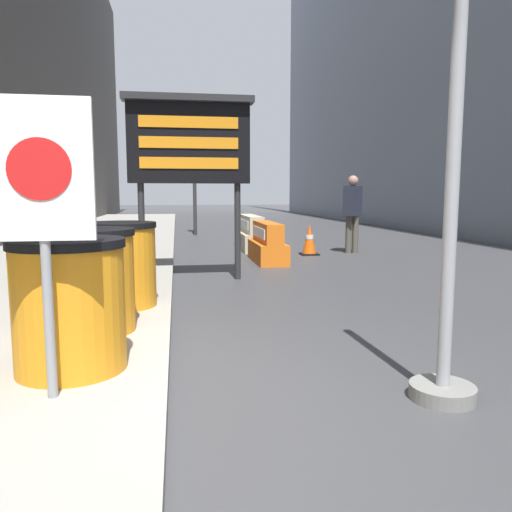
% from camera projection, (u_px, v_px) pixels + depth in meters
% --- Properties ---
extents(ground_plane, '(120.00, 120.00, 0.00)m').
position_uv_depth(ground_plane, '(168.00, 406.00, 3.28)').
color(ground_plane, '#3F3F42').
extents(barrel_drum_foreground, '(0.78, 0.78, 0.92)m').
position_uv_depth(barrel_drum_foreground, '(70.00, 305.00, 3.47)').
color(barrel_drum_foreground, orange).
rests_on(barrel_drum_foreground, sidewalk_left).
extents(barrel_drum_middle, '(0.78, 0.78, 0.92)m').
position_uv_depth(barrel_drum_middle, '(91.00, 280.00, 4.45)').
color(barrel_drum_middle, orange).
rests_on(barrel_drum_middle, sidewalk_left).
extents(barrel_drum_back, '(0.78, 0.78, 0.92)m').
position_uv_depth(barrel_drum_back, '(121.00, 264.00, 5.46)').
color(barrel_drum_back, orange).
rests_on(barrel_drum_back, sidewalk_left).
extents(warning_sign, '(0.59, 0.08, 1.78)m').
position_uv_depth(warning_sign, '(42.00, 193.00, 2.87)').
color(warning_sign, gray).
rests_on(warning_sign, sidewalk_left).
extents(message_board, '(2.02, 0.36, 2.89)m').
position_uv_depth(message_board, '(189.00, 143.00, 7.78)').
color(message_board, '#28282B').
rests_on(message_board, ground_plane).
extents(jersey_barrier_orange_near, '(0.57, 1.72, 0.81)m').
position_uv_depth(jersey_barrier_orange_near, '(267.00, 244.00, 10.23)').
color(jersey_barrier_orange_near, orange).
rests_on(jersey_barrier_orange_near, ground_plane).
extents(jersey_barrier_cream, '(0.57, 2.07, 0.85)m').
position_uv_depth(jersey_barrier_cream, '(251.00, 234.00, 12.54)').
color(jersey_barrier_cream, beige).
rests_on(jersey_barrier_cream, ground_plane).
extents(traffic_cone_near, '(0.40, 0.40, 0.71)m').
position_uv_depth(traffic_cone_near, '(309.00, 240.00, 11.34)').
color(traffic_cone_near, black).
rests_on(traffic_cone_near, ground_plane).
extents(traffic_light_near_curb, '(0.28, 0.44, 4.07)m').
position_uv_depth(traffic_light_near_curb, '(194.00, 146.00, 16.52)').
color(traffic_light_near_curb, '#2D2D30').
rests_on(traffic_light_near_curb, ground_plane).
extents(pedestrian_worker, '(0.53, 0.54, 1.81)m').
position_uv_depth(pedestrian_worker, '(353.00, 207.00, 11.65)').
color(pedestrian_worker, '#514C42').
rests_on(pedestrian_worker, ground_plane).
extents(steel_pole_right, '(0.44, 0.44, 3.10)m').
position_uv_depth(steel_pole_right, '(448.00, 267.00, 3.28)').
color(steel_pole_right, gray).
rests_on(steel_pole_right, ground_plane).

